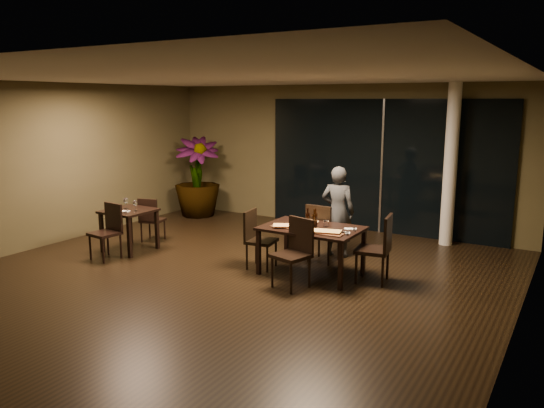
{
  "coord_description": "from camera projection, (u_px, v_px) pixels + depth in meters",
  "views": [
    {
      "loc": [
        4.56,
        -6.32,
        2.67
      ],
      "look_at": [
        0.31,
        0.77,
        1.05
      ],
      "focal_mm": 35.0,
      "sensor_mm": 36.0,
      "label": 1
    }
  ],
  "objects": [
    {
      "name": "ground",
      "position": [
        229.0,
        277.0,
        8.14
      ],
      "size": [
        8.0,
        8.0,
        0.0
      ],
      "primitive_type": "plane",
      "color": "black",
      "rests_on": "ground"
    },
    {
      "name": "wall_back",
      "position": [
        339.0,
        156.0,
        11.26
      ],
      "size": [
        8.0,
        0.1,
        3.0
      ],
      "primitive_type": "cube",
      "color": "#474026",
      "rests_on": "ground"
    },
    {
      "name": "wall_left",
      "position": [
        51.0,
        164.0,
        9.89
      ],
      "size": [
        0.1,
        8.0,
        3.0
      ],
      "primitive_type": "cube",
      "color": "#474026",
      "rests_on": "ground"
    },
    {
      "name": "wall_right",
      "position": [
        528.0,
        209.0,
        5.81
      ],
      "size": [
        0.1,
        8.0,
        3.0
      ],
      "primitive_type": "cube",
      "color": "#474026",
      "rests_on": "ground"
    },
    {
      "name": "ceiling",
      "position": [
        226.0,
        75.0,
        7.56
      ],
      "size": [
        8.0,
        8.0,
        0.04
      ],
      "primitive_type": "cube",
      "color": "silver",
      "rests_on": "wall_back"
    },
    {
      "name": "window_panel",
      "position": [
        382.0,
        167.0,
        10.71
      ],
      "size": [
        5.0,
        0.06,
        2.7
      ],
      "primitive_type": "cube",
      "color": "black",
      "rests_on": "ground"
    },
    {
      "name": "column",
      "position": [
        450.0,
        165.0,
        9.71
      ],
      "size": [
        0.24,
        0.24,
        3.0
      ],
      "primitive_type": "cylinder",
      "color": "silver",
      "rests_on": "ground"
    },
    {
      "name": "main_table",
      "position": [
        311.0,
        232.0,
        8.18
      ],
      "size": [
        1.5,
        1.0,
        0.75
      ],
      "color": "black",
      "rests_on": "ground"
    },
    {
      "name": "side_table",
      "position": [
        129.0,
        217.0,
        9.48
      ],
      "size": [
        0.8,
        0.8,
        0.75
      ],
      "color": "black",
      "rests_on": "ground"
    },
    {
      "name": "chair_main_far",
      "position": [
        321.0,
        230.0,
        8.78
      ],
      "size": [
        0.47,
        0.47,
        0.99
      ],
      "rotation": [
        0.0,
        0.0,
        3.11
      ],
      "color": "black",
      "rests_on": "ground"
    },
    {
      "name": "chair_main_near",
      "position": [
        295.0,
        249.0,
        7.65
      ],
      "size": [
        0.57,
        0.57,
        1.0
      ],
      "rotation": [
        0.0,
        0.0,
        -0.27
      ],
      "color": "black",
      "rests_on": "ground"
    },
    {
      "name": "chair_main_left",
      "position": [
        257.0,
        236.0,
        8.53
      ],
      "size": [
        0.49,
        0.49,
        0.94
      ],
      "rotation": [
        0.0,
        0.0,
        1.71
      ],
      "color": "black",
      "rests_on": "ground"
    },
    {
      "name": "chair_main_right",
      "position": [
        379.0,
        245.0,
        7.8
      ],
      "size": [
        0.54,
        0.54,
        1.03
      ],
      "rotation": [
        0.0,
        0.0,
        -1.42
      ],
      "color": "black",
      "rests_on": "ground"
    },
    {
      "name": "chair_side_far",
      "position": [
        151.0,
        217.0,
        10.09
      ],
      "size": [
        0.49,
        0.49,
        0.85
      ],
      "rotation": [
        0.0,
        0.0,
        3.41
      ],
      "color": "black",
      "rests_on": "ground"
    },
    {
      "name": "chair_side_near",
      "position": [
        109.0,
        228.0,
        9.04
      ],
      "size": [
        0.48,
        0.48,
        0.94
      ],
      "rotation": [
        0.0,
        0.0,
        -0.1
      ],
      "color": "black",
      "rests_on": "ground"
    },
    {
      "name": "diner",
      "position": [
        338.0,
        212.0,
        9.11
      ],
      "size": [
        0.58,
        0.44,
        1.58
      ],
      "primitive_type": "imported",
      "rotation": [
        0.0,
        0.0,
        3.3
      ],
      "color": "#2C2E31",
      "rests_on": "ground"
    },
    {
      "name": "potted_plant",
      "position": [
        197.0,
        177.0,
        12.3
      ],
      "size": [
        1.42,
        1.42,
        1.84
      ],
      "primitive_type": "imported",
      "rotation": [
        0.0,
        0.0,
        0.76
      ],
      "color": "#204C19",
      "rests_on": "ground"
    },
    {
      "name": "pizza_board_left",
      "position": [
        289.0,
        227.0,
        8.15
      ],
      "size": [
        0.54,
        0.28,
        0.01
      ],
      "primitive_type": "cube",
      "rotation": [
        0.0,
        0.0,
        0.02
      ],
      "color": "#432615",
      "rests_on": "main_table"
    },
    {
      "name": "pizza_board_right",
      "position": [
        324.0,
        233.0,
        7.8
      ],
      "size": [
        0.61,
        0.32,
        0.01
      ],
      "primitive_type": "cube",
      "rotation": [
        0.0,
        0.0,
        0.04
      ],
      "color": "#412415",
      "rests_on": "main_table"
    },
    {
      "name": "oblong_pizza_left",
      "position": [
        289.0,
        226.0,
        8.14
      ],
      "size": [
        0.51,
        0.41,
        0.02
      ],
      "primitive_type": null,
      "rotation": [
        0.0,
        0.0,
        0.5
      ],
      "color": "maroon",
      "rests_on": "pizza_board_left"
    },
    {
      "name": "oblong_pizza_right",
      "position": [
        324.0,
        231.0,
        7.79
      ],
      "size": [
        0.51,
        0.33,
        0.02
      ],
      "primitive_type": null,
      "rotation": [
        0.0,
        0.0,
        0.27
      ],
      "color": "maroon",
      "rests_on": "pizza_board_right"
    },
    {
      "name": "round_pizza",
      "position": [
        309.0,
        222.0,
        8.48
      ],
      "size": [
        0.3,
        0.3,
        0.01
      ],
      "primitive_type": "cylinder",
      "color": "#B73A14",
      "rests_on": "main_table"
    },
    {
      "name": "bottle_a",
      "position": [
        308.0,
        217.0,
        8.18
      ],
      "size": [
        0.06,
        0.06,
        0.29
      ],
      "primitive_type": null,
      "color": "black",
      "rests_on": "main_table"
    },
    {
      "name": "bottle_b",
      "position": [
        314.0,
        218.0,
        8.12
      ],
      "size": [
        0.06,
        0.06,
        0.29
      ],
      "primitive_type": null,
      "color": "black",
      "rests_on": "main_table"
    },
    {
      "name": "bottle_c",
      "position": [
        315.0,
        217.0,
        8.19
      ],
      "size": [
        0.06,
        0.06,
        0.28
      ],
      "primitive_type": null,
      "color": "black",
      "rests_on": "main_table"
    },
    {
      "name": "tumbler_left",
      "position": [
        303.0,
        222.0,
        8.35
      ],
      "size": [
        0.07,
        0.07,
        0.08
      ],
      "primitive_type": "cylinder",
      "color": "white",
      "rests_on": "main_table"
    },
    {
      "name": "tumbler_right",
      "position": [
        326.0,
        223.0,
        8.18
      ],
      "size": [
        0.08,
        0.08,
        0.1
      ],
      "primitive_type": "cylinder",
      "color": "white",
      "rests_on": "main_table"
    },
    {
      "name": "napkin_near",
      "position": [
        344.0,
        233.0,
        7.77
      ],
      "size": [
        0.2,
        0.15,
        0.01
      ],
      "primitive_type": "cube",
      "rotation": [
        0.0,
        0.0,
        0.32
      ],
      "color": "white",
      "rests_on": "main_table"
    },
    {
      "name": "napkin_far",
      "position": [
        351.0,
        229.0,
        8.01
      ],
      "size": [
        0.2,
        0.16,
        0.01
      ],
      "primitive_type": "cube",
      "rotation": [
        0.0,
        0.0,
        0.4
      ],
      "color": "white",
      "rests_on": "main_table"
    },
    {
      "name": "wine_glass_a",
      "position": [
        126.0,
        204.0,
        9.52
      ],
      "size": [
        0.09,
        0.09,
        0.19
      ],
      "primitive_type": null,
      "color": "white",
      "rests_on": "side_table"
    },
    {
      "name": "wine_glass_b",
      "position": [
        135.0,
        206.0,
        9.34
      ],
      "size": [
        0.08,
        0.08,
        0.18
      ],
      "primitive_type": null,
      "color": "white",
      "rests_on": "side_table"
    },
    {
      "name": "side_napkin",
      "position": [
        124.0,
        211.0,
        9.29
      ],
      "size": [
        0.21,
        0.17,
        0.01
      ],
      "primitive_type": "cube",
      "rotation": [
        0.0,
        0.0,
        0.36
      ],
      "color": "silver",
      "rests_on": "side_table"
    }
  ]
}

